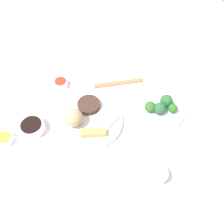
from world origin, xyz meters
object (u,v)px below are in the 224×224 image
(broccoli_plate, at_px, (160,111))
(sauce_ramekin_sweet_and_sour, at_px, (61,83))
(teacup, at_px, (158,175))
(main_plate, at_px, (91,121))
(soy_sauce_bowl, at_px, (32,127))
(sauce_ramekin_hot_mustard, at_px, (5,139))
(chopsticks_pair, at_px, (119,83))

(broccoli_plate, xyz_separation_m, sauce_ramekin_sweet_and_sour, (-0.32, 0.32, 0.01))
(broccoli_plate, bearing_deg, teacup, -125.38)
(broccoli_plate, bearing_deg, main_plate, 163.52)
(broccoli_plate, relative_size, soy_sauce_bowl, 2.08)
(teacup, bearing_deg, broccoli_plate, 54.62)
(teacup, bearing_deg, sauce_ramekin_hot_mustard, 139.11)
(soy_sauce_bowl, bearing_deg, sauce_ramekin_hot_mustard, -179.62)
(chopsticks_pair, bearing_deg, soy_sauce_bowl, -171.60)
(sauce_ramekin_hot_mustard, bearing_deg, broccoli_plate, -14.14)
(sauce_ramekin_hot_mustard, relative_size, chopsticks_pair, 0.27)
(broccoli_plate, xyz_separation_m, sauce_ramekin_hot_mustard, (-0.60, 0.15, 0.01))
(broccoli_plate, bearing_deg, chopsticks_pair, 110.86)
(soy_sauce_bowl, distance_m, sauce_ramekin_hot_mustard, 0.11)
(main_plate, bearing_deg, soy_sauce_bowl, 162.08)
(soy_sauce_bowl, bearing_deg, broccoli_plate, -17.12)
(soy_sauce_bowl, relative_size, teacup, 1.55)
(teacup, bearing_deg, main_plate, 109.95)
(sauce_ramekin_hot_mustard, distance_m, chopsticks_pair, 0.53)
(main_plate, bearing_deg, broccoli_plate, -16.48)
(sauce_ramekin_hot_mustard, distance_m, teacup, 0.58)
(main_plate, relative_size, chopsticks_pair, 1.12)
(broccoli_plate, distance_m, sauce_ramekin_hot_mustard, 0.62)
(broccoli_plate, height_order, sauce_ramekin_sweet_and_sour, sauce_ramekin_sweet_and_sour)
(main_plate, distance_m, soy_sauce_bowl, 0.23)
(sauce_ramekin_sweet_and_sour, bearing_deg, soy_sauce_bowl, -136.03)
(sauce_ramekin_hot_mustard, height_order, teacup, teacup)
(sauce_ramekin_sweet_and_sour, bearing_deg, main_plate, -79.77)
(broccoli_plate, xyz_separation_m, soy_sauce_bowl, (-0.50, 0.15, 0.01))
(sauce_ramekin_hot_mustard, bearing_deg, soy_sauce_bowl, 0.38)
(broccoli_plate, relative_size, chopsticks_pair, 0.88)
(soy_sauce_bowl, xyz_separation_m, sauce_ramekin_sweet_and_sour, (0.18, 0.17, -0.00))
(sauce_ramekin_sweet_and_sour, relative_size, teacup, 0.99)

